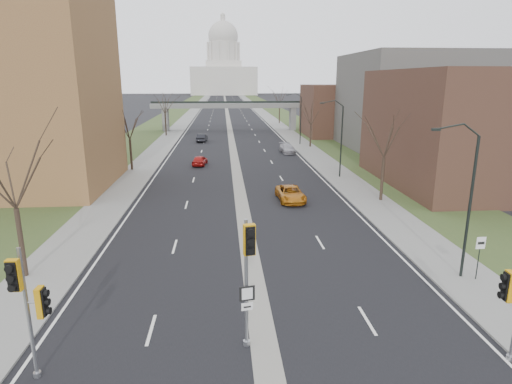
{
  "coord_description": "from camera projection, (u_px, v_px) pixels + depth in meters",
  "views": [
    {
      "loc": [
        -1.59,
        -15.4,
        10.97
      ],
      "look_at": [
        0.59,
        12.69,
        3.55
      ],
      "focal_mm": 30.0,
      "sensor_mm": 36.0,
      "label": 1
    }
  ],
  "objects": [
    {
      "name": "signal_pole_left",
      "position": [
        28.0,
        297.0,
        15.24
      ],
      "size": [
        0.96,
        0.92,
        5.27
      ],
      "rotation": [
        0.0,
        0.0,
        -0.04
      ],
      "color": "gray",
      "rests_on": "ground"
    },
    {
      "name": "car_left_near",
      "position": [
        200.0,
        160.0,
        56.41
      ],
      "size": [
        2.12,
        4.14,
        1.35
      ],
      "primitive_type": "imported",
      "rotation": [
        0.0,
        0.0,
        3.0
      ],
      "color": "#A71513",
      "rests_on": "ground"
    },
    {
      "name": "tree_left_a",
      "position": [
        9.0,
        163.0,
        22.82
      ],
      "size": [
        7.2,
        7.2,
        9.4
      ],
      "color": "#382B21",
      "rests_on": "sidewalk_left"
    },
    {
      "name": "grass_verge_right",
      "position": [
        274.0,
        109.0,
        163.72
      ],
      "size": [
        8.0,
        600.0,
        0.1
      ],
      "primitive_type": "cube",
      "color": "#2C431F",
      "rests_on": "ground"
    },
    {
      "name": "signal_pole_median",
      "position": [
        248.0,
        263.0,
        16.94
      ],
      "size": [
        0.69,
        0.94,
        5.65
      ],
      "rotation": [
        0.0,
        0.0,
        0.18
      ],
      "color": "gray",
      "rests_on": "ground"
    },
    {
      "name": "tree_left_b",
      "position": [
        128.0,
        120.0,
        51.85
      ],
      "size": [
        6.75,
        6.75,
        8.81
      ],
      "color": "#382B21",
      "rests_on": "sidewalk_left"
    },
    {
      "name": "tree_left_c",
      "position": [
        164.0,
        100.0,
        84.42
      ],
      "size": [
        7.65,
        7.65,
        9.99
      ],
      "color": "#382B21",
      "rests_on": "sidewalk_left"
    },
    {
      "name": "commercial_block_far",
      "position": [
        340.0,
        110.0,
        85.63
      ],
      "size": [
        14.0,
        14.0,
        10.0
      ],
      "primitive_type": "cube",
      "color": "#523526",
      "rests_on": "ground"
    },
    {
      "name": "tree_right_b",
      "position": [
        311.0,
        112.0,
        70.28
      ],
      "size": [
        6.3,
        6.3,
        8.22
      ],
      "color": "#382B21",
      "rests_on": "sidewalk_right"
    },
    {
      "name": "ground",
      "position": [
        265.0,
        352.0,
        17.76
      ],
      "size": [
        700.0,
        700.0,
        0.0
      ],
      "primitive_type": "plane",
      "color": "black",
      "rests_on": "ground"
    },
    {
      "name": "capitol",
      "position": [
        224.0,
        69.0,
        321.57
      ],
      "size": [
        48.0,
        42.0,
        55.75
      ],
      "color": "beige",
      "rests_on": "ground"
    },
    {
      "name": "speed_limit_sign",
      "position": [
        480.0,
        250.0,
        23.57
      ],
      "size": [
        0.54,
        0.06,
        2.52
      ],
      "rotation": [
        0.0,
        0.0,
        0.06
      ],
      "color": "black",
      "rests_on": "sidewalk_right"
    },
    {
      "name": "median_strip",
      "position": [
        227.0,
        110.0,
        162.39
      ],
      "size": [
        1.2,
        600.0,
        0.02
      ],
      "primitive_type": "cube",
      "color": "gray",
      "rests_on": "ground"
    },
    {
      "name": "road_surface",
      "position": [
        227.0,
        110.0,
        162.39
      ],
      "size": [
        20.0,
        600.0,
        0.01
      ],
      "primitive_type": "cube",
      "color": "black",
      "rests_on": "ground"
    },
    {
      "name": "tree_right_c",
      "position": [
        280.0,
        96.0,
        108.54
      ],
      "size": [
        7.65,
        7.65,
        9.99
      ],
      "color": "#382B21",
      "rests_on": "sidewalk_right"
    },
    {
      "name": "car_left_far",
      "position": [
        202.0,
        138.0,
        77.97
      ],
      "size": [
        1.93,
        4.47,
        1.43
      ],
      "primitive_type": "imported",
      "rotation": [
        0.0,
        0.0,
        3.04
      ],
      "color": "black",
      "rests_on": "ground"
    },
    {
      "name": "streetlight_near",
      "position": [
        462.0,
        158.0,
        22.6
      ],
      "size": [
        2.61,
        0.2,
        8.7
      ],
      "color": "black",
      "rests_on": "sidewalk_right"
    },
    {
      "name": "car_right_near",
      "position": [
        291.0,
        194.0,
        39.82
      ],
      "size": [
        2.48,
        5.04,
        1.38
      ],
      "primitive_type": "imported",
      "rotation": [
        0.0,
        0.0,
        0.04
      ],
      "color": "#B06512",
      "rests_on": "ground"
    },
    {
      "name": "grass_verge_left",
      "position": [
        179.0,
        110.0,
        161.03
      ],
      "size": [
        8.0,
        600.0,
        0.1
      ],
      "primitive_type": "cube",
      "color": "#2C431F",
      "rests_on": "ground"
    },
    {
      "name": "streetlight_far",
      "position": [
        296.0,
        104.0,
        72.74
      ],
      "size": [
        2.61,
        0.2,
        8.7
      ],
      "color": "black",
      "rests_on": "sidewalk_right"
    },
    {
      "name": "pedestrian_bridge",
      "position": [
        230.0,
        109.0,
        93.66
      ],
      "size": [
        34.0,
        3.0,
        6.45
      ],
      "color": "slate",
      "rests_on": "ground"
    },
    {
      "name": "sidewalk_right",
      "position": [
        258.0,
        109.0,
        163.27
      ],
      "size": [
        4.0,
        600.0,
        0.12
      ],
      "primitive_type": "cube",
      "color": "gray",
      "rests_on": "ground"
    },
    {
      "name": "car_right_mid",
      "position": [
        287.0,
        148.0,
        65.96
      ],
      "size": [
        2.3,
        4.94,
        1.4
      ],
      "primitive_type": "imported",
      "rotation": [
        0.0,
        0.0,
        0.07
      ],
      "color": "#939198",
      "rests_on": "ground"
    },
    {
      "name": "sidewalk_left",
      "position": [
        195.0,
        110.0,
        161.48
      ],
      "size": [
        4.0,
        600.0,
        0.12
      ],
      "primitive_type": "cube",
      "color": "gray",
      "rests_on": "ground"
    },
    {
      "name": "commercial_block_mid",
      "position": [
        408.0,
        102.0,
        68.08
      ],
      "size": [
        18.0,
        22.0,
        15.0
      ],
      "primitive_type": "cube",
      "color": "#56544F",
      "rests_on": "ground"
    },
    {
      "name": "streetlight_mid",
      "position": [
        335.0,
        117.0,
        47.67
      ],
      "size": [
        2.61,
        0.2,
        8.7
      ],
      "color": "black",
      "rests_on": "sidewalk_right"
    },
    {
      "name": "commercial_block_near",
      "position": [
        466.0,
        128.0,
        45.02
      ],
      "size": [
        16.0,
        20.0,
        12.0
      ],
      "primitive_type": "cube",
      "color": "#523526",
      "rests_on": "ground"
    },
    {
      "name": "tree_right_a",
      "position": [
        386.0,
        130.0,
        38.26
      ],
      "size": [
        7.2,
        7.2,
        9.4
      ],
      "color": "#382B21",
      "rests_on": "sidewalk_right"
    }
  ]
}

